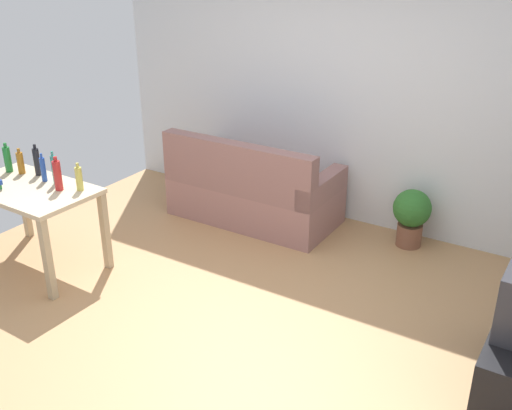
{
  "coord_description": "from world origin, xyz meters",
  "views": [
    {
      "loc": [
        2.4,
        -3.2,
        2.69
      ],
      "look_at": [
        0.1,
        0.5,
        0.75
      ],
      "focal_mm": 41.62,
      "sensor_mm": 36.0,
      "label": 1
    }
  ],
  "objects_px": {
    "bottle_green": "(8,159)",
    "desk": "(30,198)",
    "potted_plant": "(411,214)",
    "bottle_amber": "(21,163)",
    "bottle_squat": "(79,178)",
    "couch": "(252,193)",
    "bottle_red": "(58,175)",
    "bottle_blue": "(43,169)",
    "bottle_tall": "(54,169)",
    "bottle_dark": "(37,161)"
  },
  "relations": [
    {
      "from": "bottle_green",
      "to": "desk",
      "type": "bearing_deg",
      "value": -19.6
    },
    {
      "from": "potted_plant",
      "to": "bottle_amber",
      "type": "height_order",
      "value": "bottle_amber"
    },
    {
      "from": "bottle_squat",
      "to": "bottle_amber",
      "type": "bearing_deg",
      "value": 179.85
    },
    {
      "from": "desk",
      "to": "bottle_green",
      "type": "xyz_separation_m",
      "value": [
        -0.45,
        0.16,
        0.23
      ]
    },
    {
      "from": "couch",
      "to": "bottle_red",
      "type": "height_order",
      "value": "bottle_red"
    },
    {
      "from": "desk",
      "to": "bottle_amber",
      "type": "bearing_deg",
      "value": 150.15
    },
    {
      "from": "bottle_blue",
      "to": "bottle_tall",
      "type": "relative_size",
      "value": 0.86
    },
    {
      "from": "bottle_amber",
      "to": "potted_plant",
      "type": "bearing_deg",
      "value": 32.58
    },
    {
      "from": "potted_plant",
      "to": "bottle_green",
      "type": "height_order",
      "value": "bottle_green"
    },
    {
      "from": "desk",
      "to": "bottle_red",
      "type": "bearing_deg",
      "value": 20.22
    },
    {
      "from": "bottle_green",
      "to": "bottle_amber",
      "type": "bearing_deg",
      "value": 12.31
    },
    {
      "from": "bottle_green",
      "to": "bottle_blue",
      "type": "relative_size",
      "value": 1.07
    },
    {
      "from": "bottle_blue",
      "to": "bottle_squat",
      "type": "relative_size",
      "value": 1.05
    },
    {
      "from": "bottle_green",
      "to": "bottle_squat",
      "type": "xyz_separation_m",
      "value": [
        0.89,
        0.03,
        -0.01
      ]
    },
    {
      "from": "bottle_amber",
      "to": "bottle_dark",
      "type": "xyz_separation_m",
      "value": [
        0.16,
        0.05,
        0.03
      ]
    },
    {
      "from": "desk",
      "to": "couch",
      "type": "bearing_deg",
      "value": 59.65
    },
    {
      "from": "bottle_tall",
      "to": "bottle_red",
      "type": "height_order",
      "value": "bottle_red"
    },
    {
      "from": "bottle_dark",
      "to": "bottle_blue",
      "type": "height_order",
      "value": "bottle_dark"
    },
    {
      "from": "bottle_squat",
      "to": "potted_plant",
      "type": "bearing_deg",
      "value": 40.38
    },
    {
      "from": "bottle_red",
      "to": "bottle_squat",
      "type": "bearing_deg",
      "value": 30.16
    },
    {
      "from": "bottle_amber",
      "to": "bottle_squat",
      "type": "bearing_deg",
      "value": -0.15
    },
    {
      "from": "bottle_dark",
      "to": "bottle_tall",
      "type": "bearing_deg",
      "value": -11.9
    },
    {
      "from": "desk",
      "to": "potted_plant",
      "type": "bearing_deg",
      "value": 39.57
    },
    {
      "from": "bottle_dark",
      "to": "bottle_amber",
      "type": "bearing_deg",
      "value": -161.48
    },
    {
      "from": "potted_plant",
      "to": "bottle_dark",
      "type": "relative_size",
      "value": 1.98
    },
    {
      "from": "couch",
      "to": "desk",
      "type": "bearing_deg",
      "value": 58.07
    },
    {
      "from": "bottle_amber",
      "to": "bottle_dark",
      "type": "height_order",
      "value": "bottle_dark"
    },
    {
      "from": "couch",
      "to": "bottle_green",
      "type": "xyz_separation_m",
      "value": [
        -1.58,
        -1.66,
        0.57
      ]
    },
    {
      "from": "bottle_amber",
      "to": "bottle_squat",
      "type": "relative_size",
      "value": 0.97
    },
    {
      "from": "potted_plant",
      "to": "bottle_squat",
      "type": "relative_size",
      "value": 2.33
    },
    {
      "from": "bottle_amber",
      "to": "bottle_green",
      "type": "bearing_deg",
      "value": -167.69
    },
    {
      "from": "bottle_amber",
      "to": "bottle_red",
      "type": "height_order",
      "value": "bottle_red"
    },
    {
      "from": "bottle_tall",
      "to": "couch",
      "type": "bearing_deg",
      "value": 59.16
    },
    {
      "from": "couch",
      "to": "bottle_squat",
      "type": "xyz_separation_m",
      "value": [
        -0.69,
        -1.63,
        0.56
      ]
    },
    {
      "from": "desk",
      "to": "bottle_dark",
      "type": "xyz_separation_m",
      "value": [
        -0.15,
        0.24,
        0.24
      ]
    },
    {
      "from": "bottle_dark",
      "to": "bottle_squat",
      "type": "height_order",
      "value": "bottle_dark"
    },
    {
      "from": "desk",
      "to": "bottle_green",
      "type": "height_order",
      "value": "bottle_green"
    },
    {
      "from": "bottle_green",
      "to": "bottle_squat",
      "type": "height_order",
      "value": "bottle_green"
    },
    {
      "from": "couch",
      "to": "bottle_green",
      "type": "bearing_deg",
      "value": 46.38
    },
    {
      "from": "desk",
      "to": "bottle_red",
      "type": "height_order",
      "value": "bottle_red"
    },
    {
      "from": "bottle_blue",
      "to": "bottle_squat",
      "type": "distance_m",
      "value": 0.42
    },
    {
      "from": "potted_plant",
      "to": "bottle_tall",
      "type": "height_order",
      "value": "bottle_tall"
    },
    {
      "from": "bottle_blue",
      "to": "bottle_red",
      "type": "relative_size",
      "value": 0.86
    },
    {
      "from": "couch",
      "to": "bottle_blue",
      "type": "distance_m",
      "value": 2.07
    },
    {
      "from": "couch",
      "to": "bottle_tall",
      "type": "height_order",
      "value": "bottle_tall"
    },
    {
      "from": "desk",
      "to": "bottle_blue",
      "type": "bearing_deg",
      "value": 84.96
    },
    {
      "from": "couch",
      "to": "bottle_tall",
      "type": "relative_size",
      "value": 5.75
    },
    {
      "from": "couch",
      "to": "bottle_tall",
      "type": "xyz_separation_m",
      "value": [
        -0.98,
        -1.64,
        0.59
      ]
    },
    {
      "from": "bottle_amber",
      "to": "bottle_tall",
      "type": "distance_m",
      "value": 0.47
    },
    {
      "from": "bottle_dark",
      "to": "bottle_tall",
      "type": "relative_size",
      "value": 0.97
    }
  ]
}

